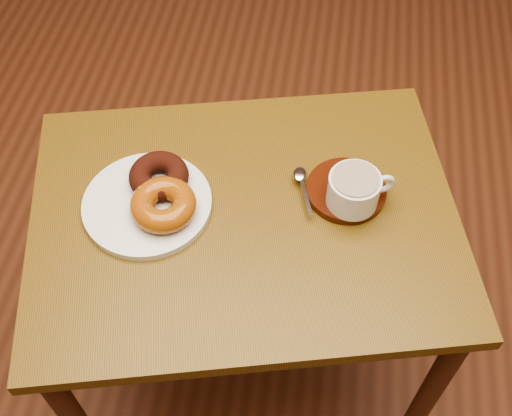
# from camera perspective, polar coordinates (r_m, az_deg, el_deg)

# --- Properties ---
(cafe_table) EXTENTS (0.84, 0.71, 0.68)m
(cafe_table) POSITION_cam_1_polar(r_m,az_deg,el_deg) (1.18, -0.96, -3.58)
(cafe_table) COLOR brown
(cafe_table) RESTS_ON ground
(donut_plate) EXTENTS (0.26, 0.26, 0.01)m
(donut_plate) POSITION_cam_1_polar(r_m,az_deg,el_deg) (1.11, -9.64, 0.35)
(donut_plate) COLOR silver
(donut_plate) RESTS_ON cafe_table
(donut_cinnamon) EXTENTS (0.11, 0.11, 0.04)m
(donut_cinnamon) POSITION_cam_1_polar(r_m,az_deg,el_deg) (1.11, -8.63, 2.82)
(donut_cinnamon) COLOR #33110A
(donut_cinnamon) RESTS_ON donut_plate
(donut_caramel) EXTENTS (0.13, 0.13, 0.04)m
(donut_caramel) POSITION_cam_1_polar(r_m,az_deg,el_deg) (1.07, -8.25, 0.29)
(donut_caramel) COLOR #964C10
(donut_caramel) RESTS_ON donut_plate
(saucer) EXTENTS (0.19, 0.19, 0.01)m
(saucer) POSITION_cam_1_polar(r_m,az_deg,el_deg) (1.12, 8.01, 1.55)
(saucer) COLOR #381207
(saucer) RESTS_ON cafe_table
(coffee_cup) EXTENTS (0.11, 0.09, 0.06)m
(coffee_cup) POSITION_cam_1_polar(r_m,az_deg,el_deg) (1.08, 8.75, 1.64)
(coffee_cup) COLOR silver
(coffee_cup) RESTS_ON saucer
(teaspoon) EXTENTS (0.04, 0.10, 0.01)m
(teaspoon) POSITION_cam_1_polar(r_m,az_deg,el_deg) (1.12, 4.02, 2.66)
(teaspoon) COLOR silver
(teaspoon) RESTS_ON saucer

